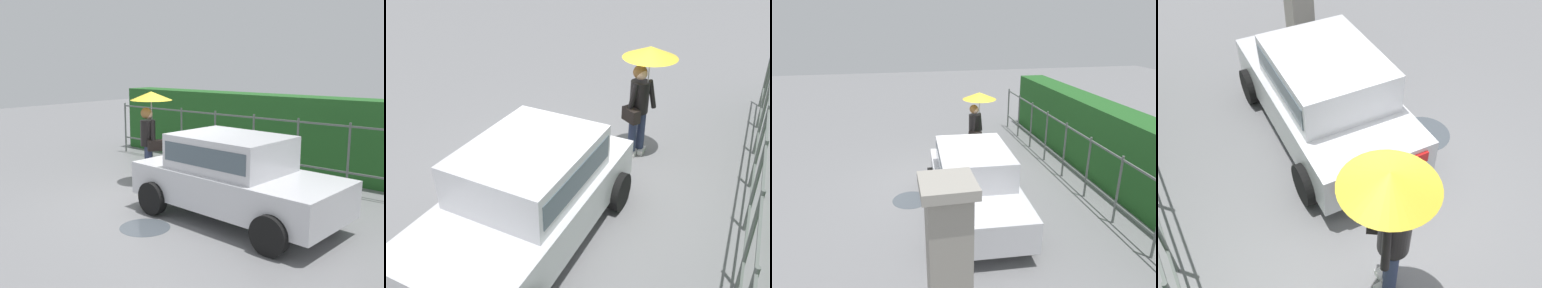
{
  "view_description": "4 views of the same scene",
  "coord_description": "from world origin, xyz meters",
  "views": [
    {
      "loc": [
        5.69,
        -5.96,
        2.7
      ],
      "look_at": [
        0.07,
        0.65,
        1.09
      ],
      "focal_mm": 40.91,
      "sensor_mm": 36.0,
      "label": 1
    },
    {
      "loc": [
        5.25,
        2.46,
        4.09
      ],
      "look_at": [
        0.33,
        0.32,
        0.97
      ],
      "focal_mm": 38.53,
      "sensor_mm": 36.0,
      "label": 2
    },
    {
      "loc": [
        7.94,
        -1.43,
        4.03
      ],
      "look_at": [
        0.09,
        0.17,
        1.11
      ],
      "focal_mm": 32.52,
      "sensor_mm": 36.0,
      "label": 3
    },
    {
      "loc": [
        -3.37,
        2.46,
        4.78
      ],
      "look_at": [
        0.08,
        0.47,
        1.01
      ],
      "focal_mm": 41.25,
      "sensor_mm": 36.0,
      "label": 4
    }
  ],
  "objects": [
    {
      "name": "puddle_near",
      "position": [
        0.62,
        -1.21,
        0.0
      ],
      "size": [
        0.85,
        0.85,
        0.0
      ],
      "primitive_type": "cylinder",
      "color": "#4C545B",
      "rests_on": "ground"
    },
    {
      "name": "hedge_row",
      "position": [
        0.12,
        3.93,
        0.95
      ],
      "size": [
        10.25,
        0.9,
        1.9
      ],
      "primitive_type": "cube",
      "color": "#235B23",
      "rests_on": "ground"
    },
    {
      "name": "pedestrian",
      "position": [
        -1.34,
        0.85,
        1.51
      ],
      "size": [
        0.95,
        0.95,
        2.07
      ],
      "rotation": [
        0.0,
        0.0,
        0.96
      ],
      "color": "#2D3856",
      "rests_on": "ground"
    },
    {
      "name": "car",
      "position": [
        1.49,
        0.1,
        0.8
      ],
      "size": [
        3.82,
        2.04,
        1.48
      ],
      "rotation": [
        0.0,
        0.0,
        -0.06
      ],
      "color": "silver",
      "rests_on": "ground"
    },
    {
      "name": "gate_pillar",
      "position": [
        4.68,
        -0.94,
        1.24
      ],
      "size": [
        0.6,
        0.6,
        2.42
      ],
      "color": "gray",
      "rests_on": "ground"
    },
    {
      "name": "ground_plane",
      "position": [
        0.0,
        0.0,
        0.0
      ],
      "size": [
        40.0,
        40.0,
        0.0
      ],
      "primitive_type": "plane",
      "color": "slate"
    },
    {
      "name": "fence_section",
      "position": [
        0.12,
        2.86,
        0.82
      ],
      "size": [
        9.3,
        0.05,
        1.5
      ],
      "color": "#59605B",
      "rests_on": "ground"
    }
  ]
}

